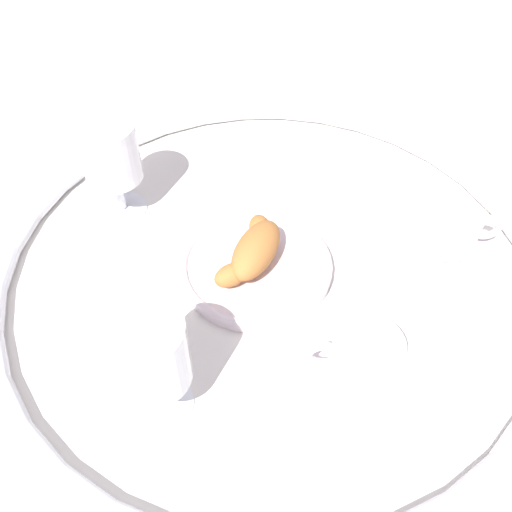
{
  "coord_description": "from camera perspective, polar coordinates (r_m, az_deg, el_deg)",
  "views": [
    {
      "loc": [
        -0.45,
        -0.11,
        0.56
      ],
      "look_at": [
        -0.01,
        0.02,
        0.03
      ],
      "focal_mm": 39.91,
      "sensor_mm": 36.0,
      "label": 1
    }
  ],
  "objects": [
    {
      "name": "table_chrome_rim",
      "position": [
        0.72,
        1.34,
        -0.88
      ],
      "size": [
        0.69,
        0.69,
        0.02
      ],
      "primitive_type": "torus",
      "color": "silver",
      "rests_on": "ground_plane"
    },
    {
      "name": "juice_glass_right",
      "position": [
        0.77,
        -14.39,
        9.7
      ],
      "size": [
        0.08,
        0.08,
        0.14
      ],
      "color": "white",
      "rests_on": "ground_plane"
    },
    {
      "name": "coffee_cup_near",
      "position": [
        0.63,
        10.74,
        -10.28
      ],
      "size": [
        0.14,
        0.14,
        0.06
      ],
      "color": "silver",
      "rests_on": "ground_plane"
    },
    {
      "name": "folded_napkin",
      "position": [
        0.87,
        -0.14,
        9.06
      ],
      "size": [
        0.14,
        0.14,
        0.01
      ],
      "primitive_type": "cube",
      "rotation": [
        0.0,
        0.0,
        0.39
      ],
      "color": "silver",
      "rests_on": "ground_plane"
    },
    {
      "name": "coffee_cup_far",
      "position": [
        0.78,
        18.76,
        2.31
      ],
      "size": [
        0.14,
        0.14,
        0.06
      ],
      "color": "silver",
      "rests_on": "ground_plane"
    },
    {
      "name": "juice_glass_left",
      "position": [
        0.55,
        -10.63,
        -9.81
      ],
      "size": [
        0.08,
        0.08,
        0.14
      ],
      "color": "white",
      "rests_on": "ground_plane"
    },
    {
      "name": "croissant_large",
      "position": [
        0.7,
        -0.24,
        0.6
      ],
      "size": [
        0.14,
        0.08,
        0.04
      ],
      "color": "#AD6B33",
      "rests_on": "pastry_plate"
    },
    {
      "name": "ground_plane",
      "position": [
        0.73,
        1.32,
        -1.5
      ],
      "size": [
        2.2,
        2.2,
        0.0
      ],
      "primitive_type": "plane",
      "color": "silver"
    },
    {
      "name": "sugar_packet",
      "position": [
        0.83,
        12.18,
        5.61
      ],
      "size": [
        0.06,
        0.06,
        0.01
      ],
      "primitive_type": "cube",
      "rotation": [
        0.0,
        0.0,
        -0.78
      ],
      "color": "white",
      "rests_on": "ground_plane"
    },
    {
      "name": "pastry_plate",
      "position": [
        0.72,
        0.0,
        -1.02
      ],
      "size": [
        0.19,
        0.19,
        0.02
      ],
      "color": "silver",
      "rests_on": "ground_plane"
    }
  ]
}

